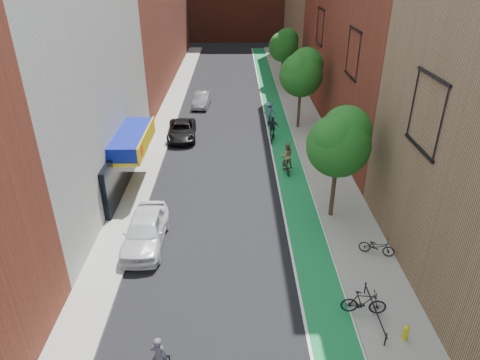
{
  "coord_description": "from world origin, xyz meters",
  "views": [
    {
      "loc": [
        0.21,
        -10.48,
        13.15
      ],
      "look_at": [
        0.49,
        11.69,
        1.5
      ],
      "focal_mm": 32.0,
      "sensor_mm": 36.0,
      "label": 1
    }
  ],
  "objects_px": {
    "parked_car_white": "(145,231)",
    "parked_car_black": "(182,130)",
    "cyclist_lane_mid": "(273,132)",
    "fire_hydrant": "(406,332)",
    "cyclist_lane_near": "(286,160)",
    "cyclist_lane_far": "(269,114)",
    "parked_car_silver": "(202,99)"
  },
  "relations": [
    {
      "from": "parked_car_white",
      "to": "parked_car_black",
      "type": "height_order",
      "value": "parked_car_white"
    },
    {
      "from": "cyclist_lane_mid",
      "to": "parked_car_black",
      "type": "bearing_deg",
      "value": 7.04
    },
    {
      "from": "parked_car_white",
      "to": "fire_hydrant",
      "type": "distance_m",
      "value": 12.77
    },
    {
      "from": "cyclist_lane_near",
      "to": "cyclist_lane_mid",
      "type": "bearing_deg",
      "value": -94.37
    },
    {
      "from": "parked_car_white",
      "to": "fire_hydrant",
      "type": "bearing_deg",
      "value": -30.41
    },
    {
      "from": "parked_car_black",
      "to": "cyclist_lane_mid",
      "type": "height_order",
      "value": "cyclist_lane_mid"
    },
    {
      "from": "cyclist_lane_mid",
      "to": "fire_hydrant",
      "type": "xyz_separation_m",
      "value": [
        3.45,
        -20.19,
        -0.24
      ]
    },
    {
      "from": "parked_car_black",
      "to": "cyclist_lane_far",
      "type": "bearing_deg",
      "value": 17.98
    },
    {
      "from": "parked_car_silver",
      "to": "cyclist_lane_far",
      "type": "distance_m",
      "value": 8.26
    },
    {
      "from": "cyclist_lane_near",
      "to": "fire_hydrant",
      "type": "bearing_deg",
      "value": 92.33
    },
    {
      "from": "cyclist_lane_mid",
      "to": "fire_hydrant",
      "type": "distance_m",
      "value": 20.49
    },
    {
      "from": "cyclist_lane_far",
      "to": "cyclist_lane_near",
      "type": "bearing_deg",
      "value": 89.62
    },
    {
      "from": "parked_car_black",
      "to": "cyclist_lane_near",
      "type": "height_order",
      "value": "cyclist_lane_near"
    },
    {
      "from": "cyclist_lane_near",
      "to": "cyclist_lane_mid",
      "type": "xyz_separation_m",
      "value": [
        -0.48,
        5.66,
        -0.19
      ]
    },
    {
      "from": "parked_car_black",
      "to": "cyclist_lane_near",
      "type": "relative_size",
      "value": 2.18
    },
    {
      "from": "parked_car_silver",
      "to": "cyclist_lane_near",
      "type": "distance_m",
      "value": 16.13
    },
    {
      "from": "parked_car_silver",
      "to": "cyclist_lane_near",
      "type": "xyz_separation_m",
      "value": [
        6.68,
        -14.68,
        0.27
      ]
    },
    {
      "from": "cyclist_lane_near",
      "to": "cyclist_lane_far",
      "type": "relative_size",
      "value": 1.06
    },
    {
      "from": "parked_car_white",
      "to": "parked_car_silver",
      "type": "distance_m",
      "value": 22.83
    },
    {
      "from": "cyclist_lane_mid",
      "to": "fire_hydrant",
      "type": "bearing_deg",
      "value": 112.08
    },
    {
      "from": "cyclist_lane_far",
      "to": "parked_car_silver",
      "type": "bearing_deg",
      "value": -44.66
    },
    {
      "from": "parked_car_black",
      "to": "cyclist_lane_near",
      "type": "distance_m",
      "value": 10.03
    },
    {
      "from": "parked_car_white",
      "to": "parked_car_black",
      "type": "xyz_separation_m",
      "value": [
        0.28,
        14.44,
        -0.17
      ]
    },
    {
      "from": "parked_car_silver",
      "to": "cyclist_lane_far",
      "type": "xyz_separation_m",
      "value": [
        6.2,
        -5.45,
        0.31
      ]
    },
    {
      "from": "cyclist_lane_near",
      "to": "cyclist_lane_mid",
      "type": "height_order",
      "value": "cyclist_lane_near"
    },
    {
      "from": "parked_car_white",
      "to": "cyclist_lane_far",
      "type": "distance_m",
      "value": 18.92
    },
    {
      "from": "fire_hydrant",
      "to": "cyclist_lane_near",
      "type": "bearing_deg",
      "value": 101.55
    },
    {
      "from": "parked_car_black",
      "to": "parked_car_silver",
      "type": "bearing_deg",
      "value": 78.87
    },
    {
      "from": "parked_car_silver",
      "to": "cyclist_lane_mid",
      "type": "xyz_separation_m",
      "value": [
        6.2,
        -9.03,
        0.08
      ]
    },
    {
      "from": "parked_car_silver",
      "to": "cyclist_lane_near",
      "type": "relative_size",
      "value": 1.86
    },
    {
      "from": "parked_car_white",
      "to": "cyclist_lane_mid",
      "type": "bearing_deg",
      "value": 61.06
    },
    {
      "from": "cyclist_lane_far",
      "to": "fire_hydrant",
      "type": "xyz_separation_m",
      "value": [
        3.45,
        -23.77,
        -0.47
      ]
    }
  ]
}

